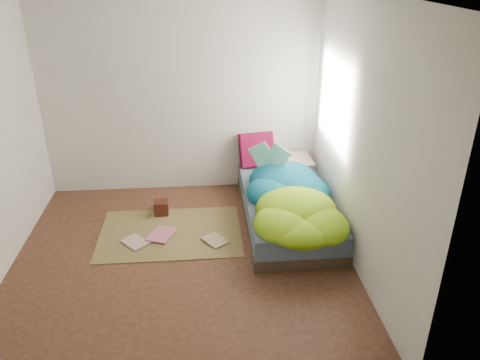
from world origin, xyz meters
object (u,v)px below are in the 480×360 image
object	(u,v)px
bed	(287,208)
floor_book_a	(127,246)
wooden_box	(161,208)
open_book	(270,148)
pillow_magenta	(256,149)
floor_book_b	(151,233)

from	to	relation	value
bed	floor_book_a	xyz separation A→B (m)	(-1.82, -0.43, -0.15)
wooden_box	floor_book_a	world-z (taller)	wooden_box
bed	open_book	xyz separation A→B (m)	(-0.17, 0.34, 0.64)
pillow_magenta	floor_book_a	bearing A→B (deg)	-149.33
bed	pillow_magenta	world-z (taller)	pillow_magenta
open_book	floor_book_b	distance (m)	1.70
bed	wooden_box	size ratio (longest dim) A/B	12.02
floor_book_a	floor_book_b	distance (m)	0.34
open_book	wooden_box	distance (m)	1.51
bed	floor_book_b	size ratio (longest dim) A/B	5.88
pillow_magenta	open_book	distance (m)	0.62
wooden_box	floor_book_b	xyz separation A→B (m)	(-0.09, -0.47, -0.07)
bed	open_book	bearing A→B (deg)	116.38
bed	wooden_box	bearing A→B (deg)	169.52
pillow_magenta	floor_book_b	bearing A→B (deg)	-150.22
bed	floor_book_a	bearing A→B (deg)	-166.74
open_book	wooden_box	xyz separation A→B (m)	(-1.33, -0.07, -0.71)
pillow_magenta	wooden_box	size ratio (longest dim) A/B	2.66
floor_book_b	floor_book_a	bearing A→B (deg)	-113.48
open_book	wooden_box	world-z (taller)	open_book
open_book	floor_book_b	world-z (taller)	open_book
wooden_box	open_book	bearing A→B (deg)	2.85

